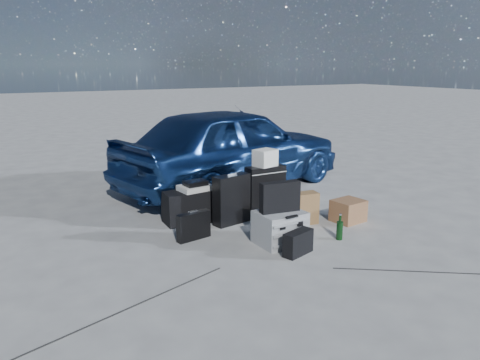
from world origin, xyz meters
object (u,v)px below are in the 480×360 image
at_px(pelican_case, 280,228).
at_px(suitcase_right, 265,190).
at_px(car, 232,147).
at_px(duffel_bag, 196,205).
at_px(cardboard_box, 348,211).
at_px(green_bottle, 340,227).
at_px(suitcase_left, 232,199).
at_px(briefcase, 194,226).

height_order(pelican_case, suitcase_right, suitcase_right).
height_order(car, duffel_bag, car).
bearing_deg(car, cardboard_box, 178.96).
height_order(duffel_bag, cardboard_box, duffel_bag).
bearing_deg(cardboard_box, car, 102.11).
height_order(car, suitcase_right, car).
relative_size(duffel_bag, green_bottle, 2.78).
relative_size(car, duffel_bag, 4.83).
bearing_deg(pelican_case, green_bottle, -21.83).
relative_size(suitcase_left, suitcase_right, 0.97).
bearing_deg(suitcase_right, car, 79.99).
bearing_deg(car, pelican_case, 150.36).
height_order(suitcase_left, duffel_bag, suitcase_left).
bearing_deg(pelican_case, suitcase_left, 97.76).
bearing_deg(duffel_bag, briefcase, -113.45).
distance_m(briefcase, duffel_bag, 0.62).
height_order(car, cardboard_box, car).
xyz_separation_m(suitcase_left, cardboard_box, (1.24, -0.62, -0.16)).
bearing_deg(duffel_bag, suitcase_right, -6.13).
height_order(suitcase_left, cardboard_box, suitcase_left).
distance_m(pelican_case, cardboard_box, 1.12).
height_order(car, green_bottle, car).
distance_m(suitcase_right, duffel_bag, 0.90).
xyz_separation_m(briefcase, suitcase_left, (0.60, 0.26, 0.14)).
xyz_separation_m(suitcase_right, cardboard_box, (0.68, -0.77, -0.17)).
bearing_deg(suitcase_right, pelican_case, -113.63).
height_order(briefcase, green_bottle, briefcase).
relative_size(briefcase, suitcase_right, 0.64).
distance_m(briefcase, cardboard_box, 1.87).
distance_m(pelican_case, suitcase_right, 1.05).
height_order(suitcase_left, green_bottle, suitcase_left).
distance_m(suitcase_left, duffel_bag, 0.45).
distance_m(suitcase_left, cardboard_box, 1.39).
distance_m(pelican_case, duffel_bag, 1.19).
bearing_deg(suitcase_left, briefcase, -167.43).
xyz_separation_m(pelican_case, briefcase, (-0.73, 0.54, -0.02)).
bearing_deg(briefcase, cardboard_box, -20.89).
bearing_deg(cardboard_box, briefcase, 169.01).
bearing_deg(suitcase_left, cardboard_box, -37.48).
bearing_deg(green_bottle, pelican_case, 159.85).
bearing_deg(briefcase, suitcase_right, 9.63).
bearing_deg(green_bottle, car, 88.86).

